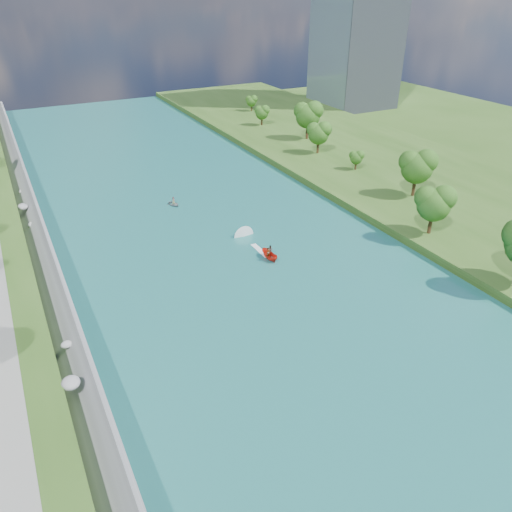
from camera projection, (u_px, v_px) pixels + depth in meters
ground at (281, 313)px, 65.16m from camera, size 260.00×260.00×0.00m
river_water at (219, 249)px, 80.62m from camera, size 55.00×240.00×0.10m
berm_east at (444, 192)px, 100.28m from camera, size 44.00×240.00×1.50m
riprap_bank at (49, 280)px, 69.01m from camera, size 3.85×236.00×4.13m
office_tower at (359, 8)px, 157.41m from camera, size 22.00×22.00×60.00m
trees_east at (395, 168)px, 95.53m from camera, size 19.07×140.30×11.38m
motorboat at (263, 250)px, 78.85m from camera, size 3.60×18.67×2.20m
raft at (174, 203)px, 95.82m from camera, size 2.77×3.30×1.62m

